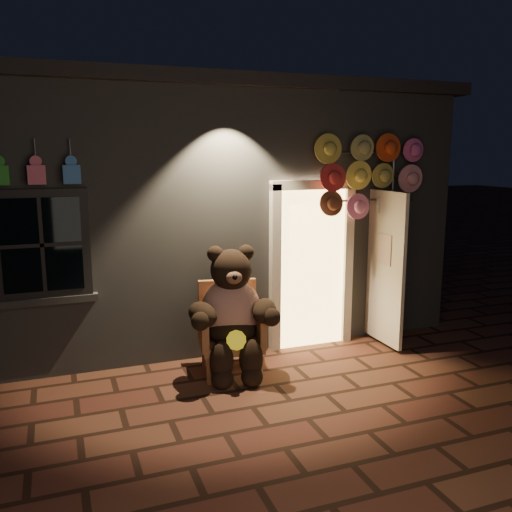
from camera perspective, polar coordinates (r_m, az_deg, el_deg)
ground at (r=5.68m, az=-0.36°, el=-15.62°), size 60.00×60.00×0.00m
shop_building at (r=8.97m, az=-9.16°, el=5.61°), size 7.30×5.95×3.51m
wicker_armchair at (r=6.37m, az=-2.75°, el=-7.52°), size 0.81×0.76×1.05m
teddy_bear at (r=6.18m, az=-2.52°, el=-6.02°), size 1.09×0.92×1.52m
hat_rack at (r=7.16m, az=11.88°, el=8.17°), size 1.56×0.22×2.75m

